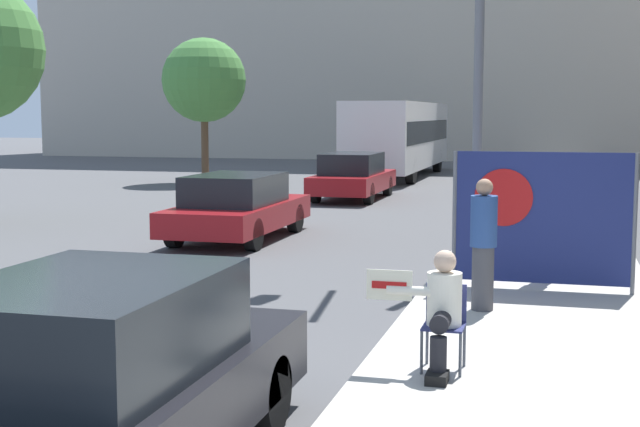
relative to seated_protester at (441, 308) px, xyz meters
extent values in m
cube|color=#B7B2A8|center=(0.80, 11.90, -0.70)|extent=(3.20, 90.00, 0.14)
cylinder|color=#474C56|center=(-0.16, -0.13, -0.42)|extent=(0.03, 0.03, 0.42)
cylinder|color=#474C56|center=(0.21, -0.13, -0.42)|extent=(0.03, 0.03, 0.42)
cylinder|color=#474C56|center=(-0.16, 0.24, -0.42)|extent=(0.03, 0.03, 0.42)
cylinder|color=#474C56|center=(0.21, 0.24, -0.42)|extent=(0.03, 0.03, 0.42)
cube|color=navy|center=(0.02, 0.05, -0.19)|extent=(0.40, 0.40, 0.02)
cube|color=navy|center=(0.02, 0.24, 0.01)|extent=(0.40, 0.02, 0.38)
cylinder|color=black|center=(0.02, -0.11, -0.09)|extent=(0.18, 0.42, 0.18)
cylinder|color=black|center=(0.02, -0.32, -0.42)|extent=(0.16, 0.16, 0.42)
cube|color=black|center=(0.02, -0.38, -0.58)|extent=(0.20, 0.28, 0.10)
cylinder|color=silver|center=(0.02, 0.08, 0.08)|extent=(0.34, 0.34, 0.52)
sphere|color=beige|center=(0.02, 0.08, 0.45)|extent=(0.22, 0.22, 0.22)
cylinder|color=silver|center=(-0.31, 0.00, 0.16)|extent=(0.45, 0.09, 0.09)
cube|color=#EAE5C6|center=(-0.51, 0.00, 0.20)|extent=(0.45, 0.02, 0.30)
cube|color=#AD1414|center=(-0.51, -0.01, 0.20)|extent=(0.34, 0.01, 0.07)
cylinder|color=#424247|center=(0.16, 2.88, -0.22)|extent=(0.28, 0.28, 0.82)
cylinder|color=navy|center=(0.16, 2.88, 0.51)|extent=(0.34, 0.34, 0.65)
sphere|color=tan|center=(0.16, 2.88, 0.94)|extent=(0.21, 0.21, 0.21)
cylinder|color=#424247|center=(0.90, 5.10, -0.19)|extent=(0.28, 0.28, 0.88)
cylinder|color=#9E9EA3|center=(0.90, 5.10, 0.60)|extent=(0.34, 0.34, 0.70)
sphere|color=tan|center=(0.90, 5.10, 1.07)|extent=(0.23, 0.23, 0.23)
cylinder|color=slate|center=(-0.38, 4.40, 0.35)|extent=(0.06, 0.06, 1.96)
cylinder|color=slate|center=(2.09, 4.40, 0.35)|extent=(0.06, 0.06, 1.96)
cube|color=navy|center=(0.85, 4.40, 0.40)|extent=(2.47, 0.02, 1.86)
cylinder|color=red|center=(0.31, 4.38, 0.68)|extent=(0.82, 0.01, 0.82)
cylinder|color=slate|center=(-0.26, 6.49, 2.32)|extent=(0.16, 0.16, 5.91)
cube|color=black|center=(-2.03, -2.89, -0.21)|extent=(1.82, 4.20, 0.58)
cube|color=black|center=(-2.03, -3.06, 0.42)|extent=(1.57, 2.18, 0.67)
cylinder|color=black|center=(-2.83, -1.59, -0.45)|extent=(0.22, 0.64, 0.64)
cylinder|color=black|center=(-1.23, -1.59, -0.45)|extent=(0.22, 0.64, 0.64)
cube|color=maroon|center=(-5.42, 9.02, -0.25)|extent=(1.86, 4.55, 0.50)
cube|color=black|center=(-5.42, 8.84, 0.31)|extent=(1.60, 2.37, 0.61)
cylinder|color=black|center=(-6.24, 10.43, -0.45)|extent=(0.22, 0.64, 0.64)
cylinder|color=black|center=(-4.60, 10.43, -0.45)|extent=(0.22, 0.64, 0.64)
cylinder|color=black|center=(-6.24, 7.61, -0.45)|extent=(0.22, 0.64, 0.64)
cylinder|color=black|center=(-4.60, 7.61, -0.45)|extent=(0.22, 0.64, 0.64)
cube|color=maroon|center=(-5.07, 18.27, -0.23)|extent=(1.83, 4.69, 0.53)
cube|color=black|center=(-5.07, 18.09, 0.35)|extent=(1.57, 2.44, 0.63)
cylinder|color=black|center=(-5.88, 19.73, -0.45)|extent=(0.22, 0.64, 0.64)
cylinder|color=black|center=(-4.27, 19.73, -0.45)|extent=(0.22, 0.64, 0.64)
cylinder|color=black|center=(-5.88, 16.82, -0.45)|extent=(0.22, 0.64, 0.64)
cylinder|color=black|center=(-4.27, 16.82, -0.45)|extent=(0.22, 0.64, 0.64)
cube|color=silver|center=(-5.38, 28.18, 0.99)|extent=(2.47, 11.80, 2.64)
cube|color=black|center=(-5.38, 28.18, 1.14)|extent=(2.49, 11.21, 0.86)
cylinder|color=black|center=(-6.46, 31.83, -0.25)|extent=(0.30, 1.04, 1.04)
cylinder|color=black|center=(-4.29, 31.83, -0.25)|extent=(0.30, 1.04, 1.04)
cylinder|color=black|center=(-6.46, 24.52, -0.25)|extent=(0.30, 1.04, 1.04)
cylinder|color=black|center=(-4.29, 24.52, -0.25)|extent=(0.30, 1.04, 1.04)
cylinder|color=brown|center=(-12.04, 23.29, 0.62)|extent=(0.28, 0.28, 2.78)
sphere|color=#47843D|center=(-12.04, 23.29, 3.12)|extent=(3.19, 3.19, 3.19)
camera|label=1|loc=(1.07, -8.44, 1.87)|focal=50.00mm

